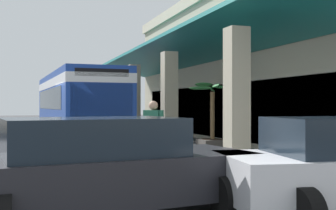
{
  "coord_description": "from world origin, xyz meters",
  "views": [
    {
      "loc": [
        17.17,
        -2.29,
        1.65
      ],
      "look_at": [
        -0.6,
        3.6,
        1.67
      ],
      "focal_mm": 47.02,
      "sensor_mm": 36.0,
      "label": 1
    }
  ],
  "objects_px": {
    "parked_sedan_charcoal": "(102,167)",
    "potted_palm": "(212,135)",
    "transit_bus": "(77,101)",
    "pedestrian": "(153,131)"
  },
  "relations": [
    {
      "from": "parked_sedan_charcoal",
      "to": "potted_palm",
      "type": "height_order",
      "value": "potted_palm"
    },
    {
      "from": "transit_bus",
      "to": "potted_palm",
      "type": "bearing_deg",
      "value": 29.69
    },
    {
      "from": "transit_bus",
      "to": "pedestrian",
      "type": "distance_m",
      "value": 10.34
    },
    {
      "from": "parked_sedan_charcoal",
      "to": "pedestrian",
      "type": "height_order",
      "value": "pedestrian"
    },
    {
      "from": "pedestrian",
      "to": "potted_palm",
      "type": "bearing_deg",
      "value": 137.2
    },
    {
      "from": "transit_bus",
      "to": "parked_sedan_charcoal",
      "type": "xyz_separation_m",
      "value": [
        14.64,
        -1.34,
        -1.1
      ]
    },
    {
      "from": "transit_bus",
      "to": "potted_palm",
      "type": "relative_size",
      "value": 4.59
    },
    {
      "from": "parked_sedan_charcoal",
      "to": "pedestrian",
      "type": "bearing_deg",
      "value": 154.6
    },
    {
      "from": "parked_sedan_charcoal",
      "to": "potted_palm",
      "type": "distance_m",
      "value": 9.4
    },
    {
      "from": "parked_sedan_charcoal",
      "to": "potted_palm",
      "type": "relative_size",
      "value": 1.86
    }
  ]
}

